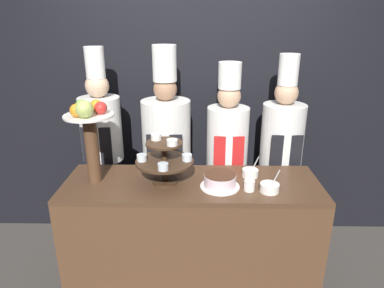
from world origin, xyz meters
name	(u,v)px	position (x,y,z in m)	size (l,w,h in m)	color
wall_back	(193,92)	(0.00, 1.22, 1.40)	(10.00, 0.06, 2.80)	black
buffet_counter	(192,238)	(0.00, 0.30, 0.47)	(1.81, 0.60, 0.94)	brown
tiered_stand	(165,158)	(-0.19, 0.29, 1.13)	(0.40, 0.40, 0.34)	#3D2819
fruit_pedestal	(90,127)	(-0.69, 0.30, 1.35)	(0.33, 0.33, 0.60)	brown
cake_round	(220,181)	(0.19, 0.22, 0.99)	(0.27, 0.27, 0.10)	white
cup_white	(249,186)	(0.39, 0.18, 0.98)	(0.07, 0.07, 0.07)	white
serving_bowl_near	(270,188)	(0.52, 0.16, 0.97)	(0.13, 0.13, 0.16)	white
serving_bowl_far	(250,173)	(0.43, 0.40, 0.97)	(0.12, 0.12, 0.16)	white
chef_left	(103,147)	(-0.77, 0.84, 1.00)	(0.34, 0.34, 1.83)	black
chef_center_left	(167,150)	(-0.22, 0.84, 0.98)	(0.41, 0.41, 1.85)	#28282D
chef_center_right	(227,153)	(0.29, 0.84, 0.95)	(0.35, 0.35, 1.72)	black
chef_right	(281,152)	(0.75, 0.84, 0.96)	(0.35, 0.35, 1.78)	black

